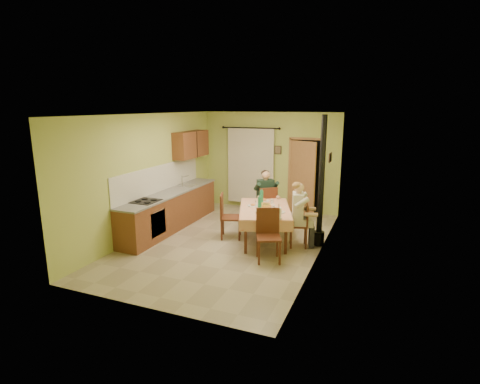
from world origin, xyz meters
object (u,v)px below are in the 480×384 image
at_px(chair_left, 230,225).
at_px(man_right, 299,207).
at_px(dining_table, 265,224).
at_px(chair_far, 266,215).
at_px(chair_right, 299,234).
at_px(chair_near, 268,246).
at_px(stove_flue, 320,199).
at_px(man_far, 266,192).

distance_m(chair_left, man_right, 1.68).
relative_size(dining_table, man_right, 1.50).
xyz_separation_m(dining_table, chair_far, (-0.30, 1.01, -0.09)).
xyz_separation_m(chair_right, man_right, (-0.01, -0.00, 0.59)).
xyz_separation_m(chair_far, chair_right, (1.10, -1.08, -0.00)).
xyz_separation_m(chair_far, chair_near, (0.72, -2.04, -0.00)).
bearing_deg(chair_near, chair_right, -135.13).
height_order(chair_far, man_right, man_right).
bearing_deg(dining_table, chair_right, -24.34).
height_order(chair_left, stove_flue, stove_flue).
bearing_deg(dining_table, man_far, 87.09).
bearing_deg(man_right, chair_right, -90.00).
height_order(dining_table, chair_left, chair_left).
relative_size(chair_far, chair_near, 1.00).
bearing_deg(man_far, stove_flue, -66.97).
xyz_separation_m(man_right, stove_flue, (0.39, 0.26, 0.15)).
xyz_separation_m(man_far, man_right, (1.10, -1.09, 0.00)).
height_order(dining_table, chair_right, chair_right).
xyz_separation_m(dining_table, man_right, (0.79, -0.06, 0.50)).
height_order(chair_left, man_right, man_right).
relative_size(chair_right, man_right, 0.67).
bearing_deg(stove_flue, chair_right, -146.36).
bearing_deg(chair_left, man_far, 137.65).
distance_m(chair_far, chair_near, 2.17).
xyz_separation_m(chair_near, chair_right, (0.38, 0.97, -0.00)).
xyz_separation_m(man_far, stove_flue, (1.49, -0.83, 0.15)).
bearing_deg(chair_far, chair_near, -108.31).
height_order(man_far, stove_flue, stove_flue).
distance_m(chair_far, man_right, 1.64).
height_order(chair_near, chair_right, chair_near).
distance_m(man_far, stove_flue, 1.72).
distance_m(dining_table, stove_flue, 1.36).
bearing_deg(chair_left, dining_table, 78.23).
bearing_deg(chair_right, man_right, 90.00).
bearing_deg(chair_far, dining_table, -111.05).
bearing_deg(chair_near, man_far, -94.09).
relative_size(man_far, stove_flue, 0.50).
height_order(chair_right, chair_left, chair_left).
distance_m(chair_left, man_far, 1.36).
relative_size(chair_right, man_far, 0.67).
bearing_deg(man_far, dining_table, -110.75).
relative_size(chair_far, chair_left, 1.00).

